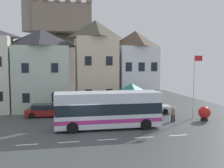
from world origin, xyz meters
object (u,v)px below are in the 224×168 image
Objects in this scene: parked_car_00 at (46,110)px; pedestrian_00 at (147,114)px; townhouse_01 at (42,70)px; hilltop_castle at (62,58)px; pedestrian_02 at (159,113)px; transit_bus at (108,110)px; bus_shelter at (131,90)px; townhouse_02 at (96,64)px; parked_car_02 at (150,107)px; public_bench at (116,110)px; pedestrian_01 at (173,114)px; flagpole at (195,82)px; harbour_buoy at (204,113)px; townhouse_03 at (135,69)px.

pedestrian_00 reaches higher than parked_car_00.
hilltop_castle reaches higher than townhouse_01.
transit_bus is at bearing -163.15° from pedestrian_02.
townhouse_02 is at bearing 112.78° from bus_shelter.
pedestrian_00 is at bearing -107.60° from parked_car_02.
bus_shelter reaches higher than public_bench.
parked_car_00 is 13.75m from pedestrian_01.
transit_bus is 6.24× the size of pedestrian_00.
flagpole reaches higher than transit_bus.
bus_shelter is 2.52× the size of harbour_buoy.
hilltop_castle is 5.43× the size of flagpole.
pedestrian_02 is at bearing -91.44° from townhouse_03.
parked_car_02 is at bearing -84.85° from townhouse_03.
parked_car_02 reaches higher than parked_car_00.
pedestrian_02 is at bearing -92.31° from parked_car_02.
flagpole is 3.42m from harbour_buoy.
townhouse_03 is at bearing 96.70° from pedestrian_01.
bus_shelter is (6.86, -30.64, -3.92)m from hilltop_castle.
flagpole is at bearing -28.67° from public_bench.
harbour_buoy reaches higher than parked_car_02.
transit_bus reaches higher than parked_car_00.
transit_bus is 6.36× the size of pedestrian_01.
parked_car_00 is 3.10× the size of pedestrian_01.
hilltop_castle is 3.82× the size of transit_bus.
parked_car_00 is 16.98m from harbour_buoy.
pedestrian_00 is at bearing 21.82° from transit_bus.
pedestrian_01 is at bearing -21.17° from pedestrian_02.
townhouse_01 reaches higher than pedestrian_02.
townhouse_03 is 6.62m from parked_car_02.
flagpole reaches higher than pedestrian_01.
harbour_buoy is (10.30, 0.84, -0.86)m from transit_bus.
townhouse_01 reaches higher than pedestrian_01.
transit_bus is 2.05× the size of parked_car_00.
hilltop_castle is at bearing 105.57° from pedestrian_02.
public_bench is (-2.19, 4.64, -0.38)m from pedestrian_00.
pedestrian_02 is 4.75m from harbour_buoy.
pedestrian_00 is 1.02× the size of pedestrian_01.
bus_shelter is at bearing -35.83° from townhouse_01.
pedestrian_00 is at bearing 169.73° from pedestrian_01.
harbour_buoy reaches higher than parked_car_00.
parked_car_02 is at bearing -5.64° from public_bench.
hilltop_castle is at bearing 82.91° from townhouse_01.
parked_car_02 is (12.05, -0.46, 0.01)m from parked_car_00.
pedestrian_00 is (10.83, -9.30, -4.25)m from townhouse_01.
pedestrian_01 is (6.98, 1.18, -0.87)m from transit_bus.
townhouse_03 reaches higher than pedestrian_00.
parked_car_02 is at bearing -21.65° from townhouse_01.
hilltop_castle is at bearing 112.31° from harbour_buoy.
pedestrian_01 is (10.50, -33.34, -6.17)m from hilltop_castle.
parked_car_00 is at bearing 164.83° from bus_shelter.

